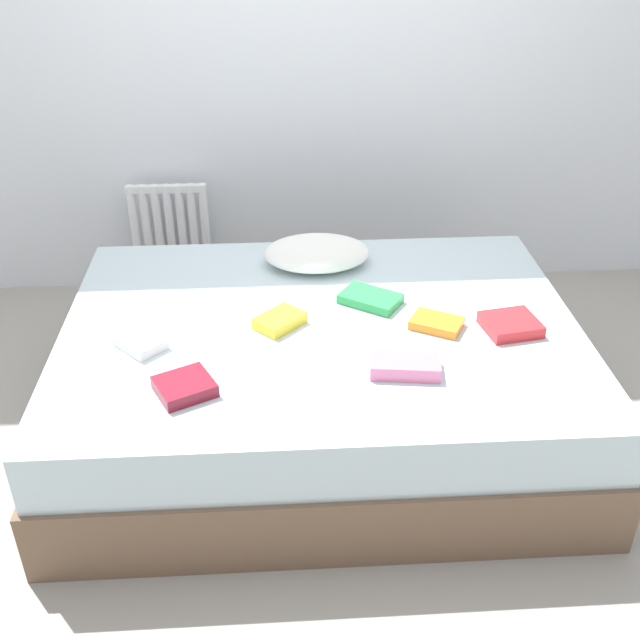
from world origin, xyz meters
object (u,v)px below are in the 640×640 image
at_px(radiator, 171,232).
at_px(textbook_pink, 405,366).
at_px(textbook_white, 140,342).
at_px(textbook_red, 511,325).
at_px(textbook_orange, 437,323).
at_px(bed, 321,376).
at_px(pillow, 317,253).
at_px(textbook_green, 370,299).
at_px(textbook_maroon, 185,387).
at_px(textbook_yellow, 280,321).

bearing_deg(radiator, textbook_pink, -57.63).
xyz_separation_m(textbook_pink, textbook_white, (-0.93, 0.22, -0.01)).
distance_m(textbook_red, textbook_orange, 0.28).
height_order(textbook_pink, textbook_red, textbook_pink).
distance_m(bed, pillow, 0.58).
relative_size(radiator, pillow, 1.13).
relative_size(bed, textbook_green, 8.73).
distance_m(textbook_red, textbook_white, 1.37).
distance_m(pillow, textbook_green, 0.40).
bearing_deg(textbook_pink, textbook_green, 104.29).
bearing_deg(textbook_maroon, textbook_orange, -5.31).
height_order(radiator, textbook_white, radiator).
xyz_separation_m(textbook_green, textbook_orange, (0.23, -0.20, -0.00)).
distance_m(textbook_pink, textbook_orange, 0.33).
bearing_deg(textbook_orange, textbook_green, 167.19).
height_order(textbook_maroon, textbook_orange, textbook_maroon).
relative_size(textbook_white, textbook_yellow, 1.02).
bearing_deg(radiator, textbook_orange, -47.75).
xyz_separation_m(textbook_pink, textbook_green, (-0.06, 0.48, -0.01)).
bearing_deg(textbook_white, textbook_red, 47.35).
relative_size(radiator, textbook_green, 2.27).
relative_size(bed, textbook_yellow, 11.24).
bearing_deg(textbook_maroon, bed, 14.64).
distance_m(radiator, textbook_maroon, 1.64).
relative_size(bed, textbook_orange, 10.76).
xyz_separation_m(textbook_pink, textbook_red, (0.44, 0.25, -0.00)).
xyz_separation_m(radiator, textbook_pink, (0.98, -1.55, 0.17)).
xyz_separation_m(radiator, textbook_maroon, (0.24, -1.62, 0.17)).
distance_m(textbook_maroon, textbook_white, 0.35).
bearing_deg(radiator, pillow, -44.41).
bearing_deg(textbook_white, textbook_maroon, -11.04).
bearing_deg(bed, textbook_pink, -52.41).
xyz_separation_m(textbook_yellow, textbook_orange, (0.59, -0.05, -0.00)).
distance_m(textbook_yellow, textbook_green, 0.39).
height_order(pillow, textbook_white, pillow).
bearing_deg(textbook_pink, pillow, 114.09).
distance_m(bed, textbook_red, 0.77).
distance_m(bed, textbook_pink, 0.52).
relative_size(textbook_pink, textbook_white, 1.31).
height_order(textbook_red, textbook_yellow, textbook_red).
height_order(textbook_pink, textbook_white, textbook_pink).
bearing_deg(textbook_green, textbook_pink, -48.89).
height_order(bed, textbook_maroon, textbook_maroon).
bearing_deg(pillow, textbook_green, -61.10).
bearing_deg(textbook_pink, textbook_maroon, -167.30).
relative_size(radiator, textbook_pink, 2.18).
height_order(bed, textbook_white, textbook_white).
height_order(bed, textbook_pink, textbook_pink).
height_order(radiator, textbook_yellow, radiator).
relative_size(textbook_maroon, textbook_green, 0.78).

